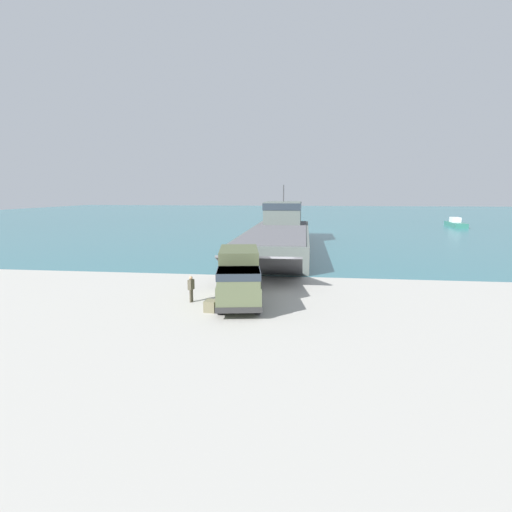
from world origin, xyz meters
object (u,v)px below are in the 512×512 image
(moored_boat_a, at_px, (456,224))
(soldier_on_ramp, at_px, (191,287))
(military_truck, at_px, (239,277))
(cargo_crate, at_px, (211,306))
(landing_craft, at_px, (280,231))

(moored_boat_a, bearing_deg, soldier_on_ramp, 62.97)
(military_truck, distance_m, moored_boat_a, 69.96)
(military_truck, height_order, soldier_on_ramp, military_truck)
(moored_boat_a, xyz_separation_m, cargo_crate, (-35.52, -63.01, -0.30))
(military_truck, bearing_deg, cargo_crate, -42.86)
(landing_craft, height_order, military_truck, landing_craft)
(landing_craft, bearing_deg, moored_boat_a, 45.99)
(landing_craft, bearing_deg, military_truck, -91.75)
(soldier_on_ramp, bearing_deg, moored_boat_a, -106.28)
(landing_craft, height_order, cargo_crate, landing_craft)
(landing_craft, xyz_separation_m, soldier_on_ramp, (-3.82, -26.63, -1.00))
(landing_craft, distance_m, moored_boat_a, 48.08)
(military_truck, height_order, cargo_crate, military_truck)
(landing_craft, bearing_deg, cargo_crate, -94.29)
(landing_craft, relative_size, cargo_crate, 46.19)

